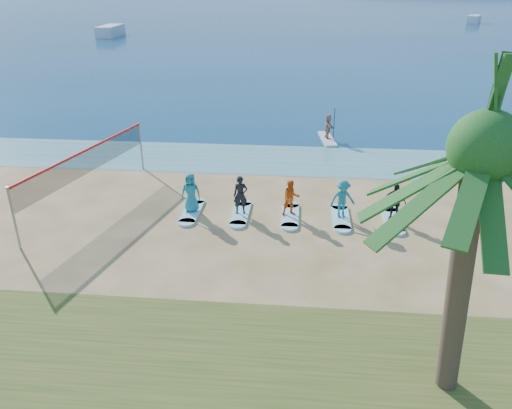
# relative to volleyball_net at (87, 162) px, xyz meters

# --- Properties ---
(ground) EXTENTS (600.00, 600.00, 0.00)m
(ground) POSITION_rel_volleyball_net_xyz_m (7.52, -3.99, -1.90)
(ground) COLOR tan
(ground) RESTS_ON ground
(shallow_water) EXTENTS (600.00, 600.00, 0.00)m
(shallow_water) POSITION_rel_volleyball_net_xyz_m (7.52, 6.51, -1.90)
(shallow_water) COLOR teal
(shallow_water) RESTS_ON ground
(ocean) EXTENTS (600.00, 600.00, 0.00)m
(ocean) POSITION_rel_volleyball_net_xyz_m (7.52, 156.01, -1.90)
(ocean) COLOR navy
(ocean) RESTS_ON ground
(volleyball_net) EXTENTS (2.07, 8.87, 2.50)m
(volleyball_net) POSITION_rel_volleyball_net_xyz_m (0.00, 0.00, 0.00)
(volleyball_net) COLOR gray
(volleyball_net) RESTS_ON ground
(palm_tree) EXTENTS (5.60, 5.60, 7.38)m
(palm_tree) POSITION_rel_volleyball_net_xyz_m (12.87, -9.99, 4.21)
(palm_tree) COLOR brown
(palm_tree) RESTS_ON ground
(paddleboard) EXTENTS (1.11, 3.07, 0.12)m
(paddleboard) POSITION_rel_volleyball_net_xyz_m (10.86, 10.53, -1.84)
(paddleboard) COLOR silver
(paddleboard) RESTS_ON ground
(paddleboarder) EXTENTS (0.75, 1.43, 1.47)m
(paddleboarder) POSITION_rel_volleyball_net_xyz_m (10.86, 10.53, -1.05)
(paddleboarder) COLOR tan
(paddleboarder) RESTS_ON paddleboard
(boat_offshore_a) EXTENTS (3.10, 8.30, 1.75)m
(boat_offshore_a) POSITION_rel_volleyball_net_xyz_m (-24.33, 68.19, -1.90)
(boat_offshore_a) COLOR silver
(boat_offshore_a) RESTS_ON ground
(boat_offshore_b) EXTENTS (4.44, 6.21, 1.66)m
(boat_offshore_b) POSITION_rel_volleyball_net_xyz_m (46.37, 102.18, -1.90)
(boat_offshore_b) COLOR silver
(boat_offshore_b) RESTS_ON ground
(surfboard_0) EXTENTS (0.70, 2.20, 0.09)m
(surfboard_0) POSITION_rel_volleyball_net_xyz_m (4.70, -0.68, -1.86)
(surfboard_0) COLOR #A0EBF8
(surfboard_0) RESTS_ON ground
(student_0) EXTENTS (0.83, 0.55, 1.69)m
(student_0) POSITION_rel_volleyball_net_xyz_m (4.70, -0.68, -0.97)
(student_0) COLOR teal
(student_0) RESTS_ON surfboard_0
(surfboard_1) EXTENTS (0.70, 2.20, 0.09)m
(surfboard_1) POSITION_rel_volleyball_net_xyz_m (6.81, -0.68, -1.86)
(surfboard_1) COLOR #A0EBF8
(surfboard_1) RESTS_ON ground
(student_1) EXTENTS (0.65, 0.47, 1.64)m
(student_1) POSITION_rel_volleyball_net_xyz_m (6.81, -0.68, -0.99)
(student_1) COLOR black
(student_1) RESTS_ON surfboard_1
(surfboard_2) EXTENTS (0.70, 2.20, 0.09)m
(surfboard_2) POSITION_rel_volleyball_net_xyz_m (8.93, -0.68, -1.86)
(surfboard_2) COLOR #A0EBF8
(surfboard_2) RESTS_ON ground
(student_2) EXTENTS (0.88, 0.77, 1.54)m
(student_2) POSITION_rel_volleyball_net_xyz_m (8.93, -0.68, -1.04)
(student_2) COLOR #E05C17
(student_2) RESTS_ON surfboard_2
(surfboard_3) EXTENTS (0.70, 2.20, 0.09)m
(surfboard_3) POSITION_rel_volleyball_net_xyz_m (11.04, -0.68, -1.86)
(surfboard_3) COLOR #A0EBF8
(surfboard_3) RESTS_ON ground
(student_3) EXTENTS (1.18, 0.88, 1.64)m
(student_3) POSITION_rel_volleyball_net_xyz_m (11.04, -0.68, -1.00)
(student_3) COLOR teal
(student_3) RESTS_ON surfboard_3
(surfboard_4) EXTENTS (0.70, 2.20, 0.09)m
(surfboard_4) POSITION_rel_volleyball_net_xyz_m (13.16, -0.68, -1.86)
(surfboard_4) COLOR #A0EBF8
(surfboard_4) RESTS_ON ground
(student_4) EXTENTS (0.99, 0.70, 1.56)m
(student_4) POSITION_rel_volleyball_net_xyz_m (13.16, -0.68, -1.04)
(student_4) COLOR black
(student_4) RESTS_ON surfboard_4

